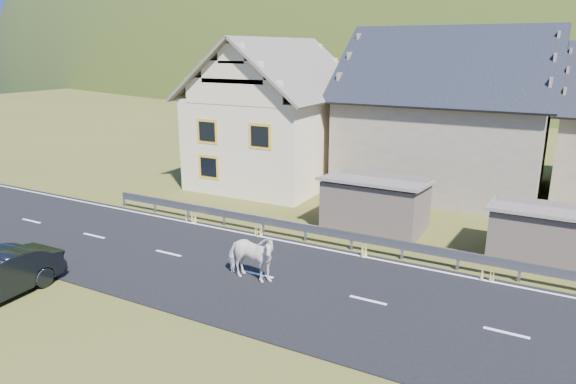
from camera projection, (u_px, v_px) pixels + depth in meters
The scene contains 11 objects.
ground at pixel (368, 301), 15.93m from camera, with size 160.00×160.00×0.00m, color #404617.
road at pixel (368, 301), 15.92m from camera, with size 60.00×7.00×0.04m, color black.
lane_markings at pixel (368, 300), 15.92m from camera, with size 60.00×6.60×0.01m, color silver.
guardrail at pixel (402, 246), 18.90m from camera, with size 28.10×0.09×0.75m.
shed_left at pixel (376, 204), 22.05m from camera, with size 4.30×3.30×2.40m, color brown.
shed_right at pixel (542, 235), 18.71m from camera, with size 3.80×2.90×2.20m, color brown.
house_cream at pixel (276, 106), 29.47m from camera, with size 7.80×9.80×8.30m.
house_stone_a at pixel (448, 104), 27.85m from camera, with size 10.80×9.80×8.90m.
mountain at pixel (562, 133), 171.82m from camera, with size 440.00×280.00×260.00m, color #273D15.
conifer_patch at pixel (311, 54), 132.61m from camera, with size 76.00×50.00×28.00m, color black.
horse at pixel (250, 257), 17.08m from camera, with size 2.02×0.92×1.70m, color white.
Camera 1 is at (4.60, -13.87, 7.61)m, focal length 32.00 mm.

